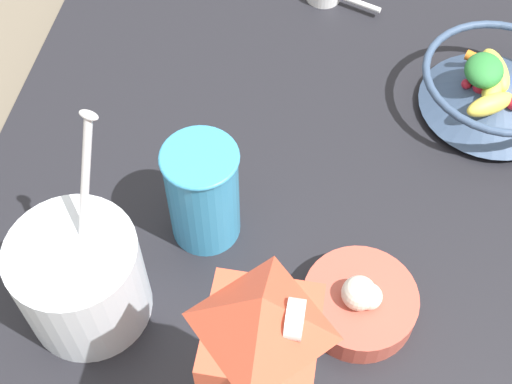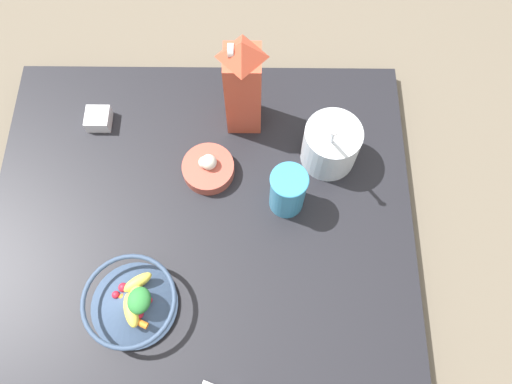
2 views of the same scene
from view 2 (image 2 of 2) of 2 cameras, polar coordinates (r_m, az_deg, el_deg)
ground_plane at (r=1.17m, az=-6.24°, el=-6.83°), size 6.00×6.00×0.00m
countertop at (r=1.15m, az=-6.35°, el=-6.56°), size 0.97×0.97×0.04m
fruit_bowl at (r=1.08m, az=-14.02°, el=-12.14°), size 0.20×0.20×0.08m
milk_carton at (r=1.13m, az=-1.48°, el=12.10°), size 0.08×0.08×0.29m
yogurt_tub at (r=1.16m, az=8.57°, el=5.45°), size 0.14×0.13×0.25m
drinking_cup at (r=1.09m, az=3.65°, el=0.13°), size 0.08×0.08×0.14m
spice_jar at (r=1.29m, az=-17.54°, el=7.94°), size 0.06×0.06×0.04m
garlic_bowl at (r=1.17m, az=-5.47°, el=2.74°), size 0.12×0.12×0.06m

